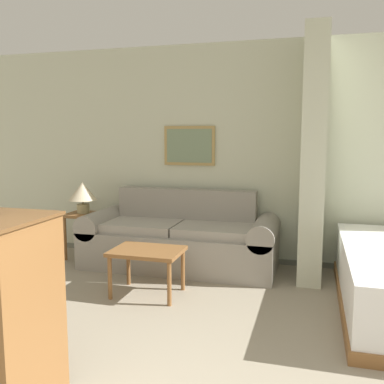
% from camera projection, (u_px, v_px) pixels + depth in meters
% --- Properties ---
extents(wall_back, '(7.35, 0.16, 2.60)m').
position_uv_depth(wall_back, '(244.00, 154.00, 5.11)').
color(wall_back, beige).
rests_on(wall_back, ground_plane).
extents(wall_partition_pillar, '(0.24, 0.76, 2.60)m').
position_uv_depth(wall_partition_pillar, '(313.00, 157.00, 4.47)').
color(wall_partition_pillar, beige).
rests_on(wall_partition_pillar, ground_plane).
extents(couch, '(2.24, 0.84, 0.88)m').
position_uv_depth(couch, '(180.00, 239.00, 4.96)').
color(couch, gray).
rests_on(couch, ground_plane).
extents(coffee_table, '(0.66, 0.49, 0.44)m').
position_uv_depth(coffee_table, '(147.00, 255.00, 4.07)').
color(coffee_table, brown).
rests_on(coffee_table, ground_plane).
extents(side_table, '(0.39, 0.39, 0.57)m').
position_uv_depth(side_table, '(84.00, 222.00, 5.31)').
color(side_table, brown).
rests_on(side_table, ground_plane).
extents(table_lamp, '(0.35, 0.35, 0.39)m').
position_uv_depth(table_lamp, '(83.00, 193.00, 5.26)').
color(table_lamp, tan).
rests_on(table_lamp, side_table).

